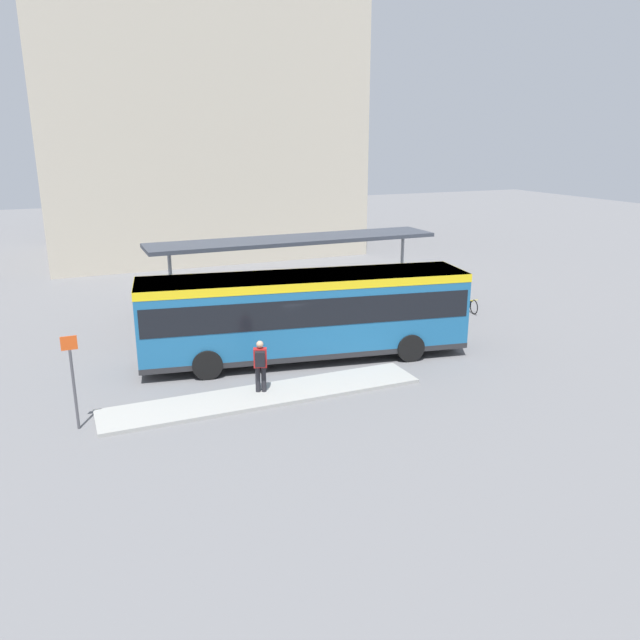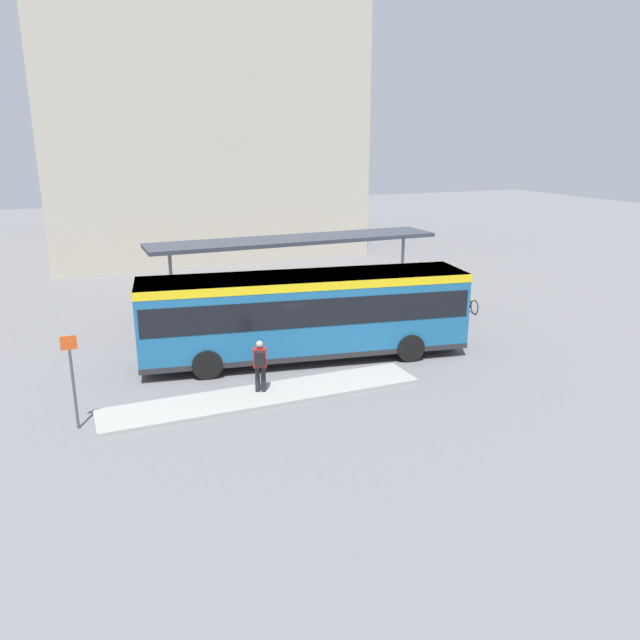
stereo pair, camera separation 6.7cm
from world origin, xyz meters
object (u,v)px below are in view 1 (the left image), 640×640
(pedestrian_waiting, at_px, (260,363))
(bicycle_blue, at_px, (459,300))
(bicycle_yellow, at_px, (469,304))
(city_bus, at_px, (305,311))
(platform_sign, at_px, (73,378))
(bicycle_green, at_px, (452,296))

(pedestrian_waiting, distance_m, bicycle_blue, 14.00)
(bicycle_yellow, bearing_deg, pedestrian_waiting, -57.82)
(city_bus, bearing_deg, bicycle_yellow, 26.74)
(city_bus, relative_size, pedestrian_waiting, 7.13)
(pedestrian_waiting, height_order, bicycle_yellow, pedestrian_waiting)
(city_bus, distance_m, bicycle_yellow, 10.25)
(pedestrian_waiting, distance_m, platform_sign, 5.60)
(city_bus, xyz_separation_m, platform_sign, (-8.22, -2.93, -0.32))
(city_bus, distance_m, pedestrian_waiting, 3.85)
(pedestrian_waiting, height_order, bicycle_green, pedestrian_waiting)
(city_bus, height_order, bicycle_yellow, city_bus)
(platform_sign, bearing_deg, bicycle_green, 23.02)
(city_bus, relative_size, bicycle_green, 7.74)
(bicycle_blue, xyz_separation_m, bicycle_green, (0.20, 0.86, -0.03))
(city_bus, distance_m, bicycle_green, 11.08)
(city_bus, height_order, bicycle_green, city_bus)
(bicycle_green, bearing_deg, pedestrian_waiting, -50.33)
(bicycle_blue, relative_size, platform_sign, 0.63)
(city_bus, relative_size, bicycle_blue, 7.02)
(platform_sign, bearing_deg, pedestrian_waiting, 2.37)
(bicycle_blue, bearing_deg, pedestrian_waiting, 113.02)
(bicycle_blue, height_order, bicycle_green, bicycle_blue)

